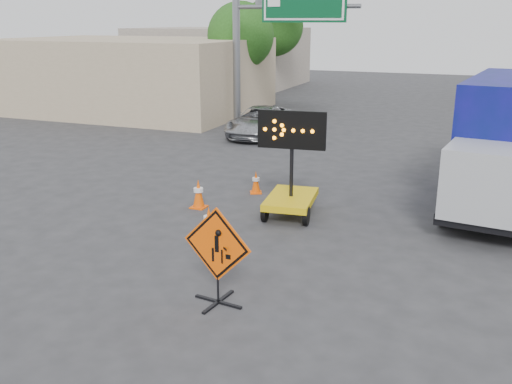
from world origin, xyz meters
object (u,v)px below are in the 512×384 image
Objects in this scene: construction_sign at (217,254)px; box_truck at (507,149)px; pickup_truck at (261,121)px; arrow_board at (291,192)px.

box_truck is at bearing 66.91° from construction_sign.
construction_sign reaches higher than pickup_truck.
arrow_board is at bearing 101.06° from construction_sign.
box_truck is at bearing -37.01° from pickup_truck.
pickup_truck is 12.07m from box_truck.
pickup_truck is 0.61× the size of box_truck.
pickup_truck is at bearing 115.94° from construction_sign.
construction_sign is 9.68m from box_truck.
arrow_board is 10.92m from pickup_truck.
pickup_truck is (-4.73, 9.85, 0.01)m from arrow_board.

